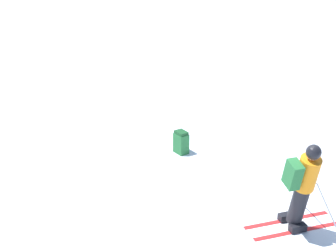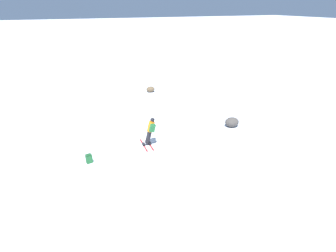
# 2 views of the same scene
# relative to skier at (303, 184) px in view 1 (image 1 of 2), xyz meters

# --- Properties ---
(ground_plane) EXTENTS (300.00, 300.00, 0.00)m
(ground_plane) POSITION_rel_skier_xyz_m (1.21, -0.04, -0.92)
(ground_plane) COLOR white
(skier) EXTENTS (1.29, 1.60, 1.69)m
(skier) POSITION_rel_skier_xyz_m (0.00, 0.00, 0.00)
(skier) COLOR red
(skier) RESTS_ON ground
(spare_backpack) EXTENTS (0.34, 0.29, 0.50)m
(spare_backpack) POSITION_rel_skier_xyz_m (3.57, 0.62, -0.68)
(spare_backpack) COLOR #236633
(spare_backpack) RESTS_ON ground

